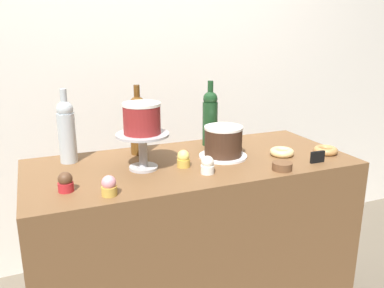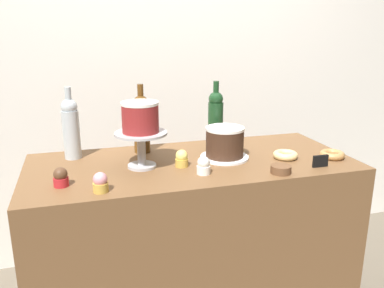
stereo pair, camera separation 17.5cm
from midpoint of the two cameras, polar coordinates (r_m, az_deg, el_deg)
The scene contains 17 objects.
back_wall at distance 2.55m, azimuth -9.81°, elevation 11.81°, with size 6.00×0.05×2.60m.
display_counter at distance 1.97m, azimuth -2.64°, elevation -15.21°, with size 1.44×0.63×0.91m.
cake_stand_pedestal at distance 1.67m, azimuth -10.05°, elevation -0.19°, with size 0.22×0.22×0.15m.
white_layer_cake at distance 1.65m, azimuth -10.24°, elevation 3.62°, with size 0.16×0.16×0.13m.
silver_serving_platter at distance 1.83m, azimuth 1.70°, elevation -1.76°, with size 0.22×0.22×0.01m.
chocolate_round_cake at distance 1.81m, azimuth 1.72°, elevation 0.43°, with size 0.17×0.17×0.14m.
wine_bottle_clear at distance 1.84m, azimuth -20.16°, elevation 1.80°, with size 0.08×0.08×0.33m.
wine_bottle_green at distance 1.99m, azimuth 0.09°, elevation 3.85°, with size 0.08×0.08×0.33m.
wine_bottle_amber at distance 1.88m, azimuth -10.41°, elevation 2.83°, with size 0.08×0.08×0.33m.
cupcake_vanilla at distance 1.62m, azimuth -0.81°, elevation -3.11°, with size 0.06×0.06×0.07m.
cupcake_chocolate at distance 1.54m, azimuth -20.83°, elevation -5.22°, with size 0.06×0.06×0.07m.
cupcake_strawberry at distance 1.46m, azimuth -15.21°, elevation -5.91°, with size 0.06×0.06×0.07m.
cupcake_lemon at distance 1.70m, azimuth -4.20°, elevation -2.21°, with size 0.06×0.06×0.07m.
donut_glazed at distance 1.88m, azimuth 10.17°, elevation -1.19°, with size 0.11×0.11×0.03m.
donut_maple at distance 1.96m, azimuth 16.20°, elevation -0.91°, with size 0.11×0.11×0.03m.
cookie_stack at distance 1.69m, azimuth 9.91°, elevation -3.20°, with size 0.08×0.08×0.03m.
price_sign_chalkboard at distance 1.81m, azimuth 14.93°, elevation -1.85°, with size 0.07×0.01×0.05m.
Camera 1 is at (-0.64, -1.56, 1.48)m, focal length 37.25 mm.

